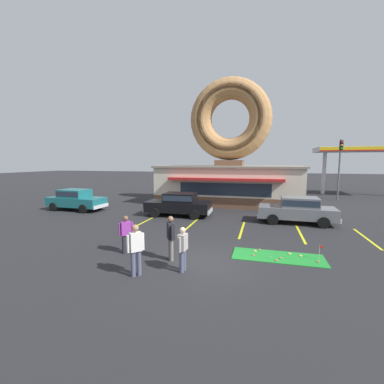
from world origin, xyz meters
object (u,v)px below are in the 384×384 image
(golf_ball, at_px, (270,257))
(pedestrian_leather_jacket_man, at_px, (183,247))
(putting_flag_pin, at_px, (320,249))
(car_grey, at_px, (298,209))
(car_black, at_px, (179,203))
(car_teal, at_px, (76,199))
(trash_bin, at_px, (311,206))
(pedestrian_clipboard_woman, at_px, (171,236))
(traffic_light_pole, at_px, (340,162))
(pedestrian_hooded_kid, at_px, (126,233))
(pedestrian_blue_sweater_man, at_px, (136,248))

(golf_ball, height_order, pedestrian_leather_jacket_man, pedestrian_leather_jacket_man)
(putting_flag_pin, height_order, car_grey, car_grey)
(car_black, height_order, car_teal, same)
(putting_flag_pin, xyz_separation_m, car_grey, (-0.10, 6.12, 0.43))
(pedestrian_leather_jacket_man, height_order, trash_bin, pedestrian_leather_jacket_man)
(car_black, bearing_deg, golf_ball, -47.90)
(car_grey, relative_size, pedestrian_clipboard_woman, 2.71)
(car_grey, height_order, traffic_light_pole, traffic_light_pole)
(pedestrian_hooded_kid, height_order, pedestrian_clipboard_woman, pedestrian_clipboard_woman)
(car_grey, bearing_deg, car_teal, 179.95)
(pedestrian_clipboard_woman, height_order, traffic_light_pole, traffic_light_pole)
(car_grey, xyz_separation_m, pedestrian_blue_sweater_man, (-6.00, -9.20, 0.09))
(pedestrian_leather_jacket_man, relative_size, traffic_light_pole, 0.27)
(trash_bin, bearing_deg, golf_ball, -106.96)
(car_teal, xyz_separation_m, pedestrian_blue_sweater_man, (9.97, -9.21, 0.09))
(pedestrian_blue_sweater_man, bearing_deg, car_grey, 56.89)
(golf_ball, distance_m, putting_flag_pin, 1.89)
(car_grey, bearing_deg, golf_ball, -104.93)
(car_black, bearing_deg, pedestrian_blue_sweater_man, -80.16)
(car_black, height_order, traffic_light_pole, traffic_light_pole)
(putting_flag_pin, bearing_deg, pedestrian_clipboard_woman, -164.93)
(pedestrian_blue_sweater_man, bearing_deg, pedestrian_clipboard_woman, 68.85)
(trash_bin, bearing_deg, pedestrian_clipboard_woman, -120.64)
(pedestrian_hooded_kid, bearing_deg, pedestrian_blue_sweater_man, -52.46)
(pedestrian_hooded_kid, height_order, traffic_light_pole, traffic_light_pole)
(trash_bin, bearing_deg, pedestrian_leather_jacket_man, -116.15)
(car_black, xyz_separation_m, pedestrian_clipboard_woman, (2.23, -7.67, 0.07))
(car_teal, bearing_deg, car_black, 0.39)
(putting_flag_pin, xyz_separation_m, pedestrian_blue_sweater_man, (-6.10, -3.08, 0.52))
(golf_ball, relative_size, traffic_light_pole, 0.01)
(car_black, relative_size, pedestrian_blue_sweater_man, 2.68)
(pedestrian_blue_sweater_man, distance_m, pedestrian_hooded_kid, 2.28)
(pedestrian_blue_sweater_man, bearing_deg, putting_flag_pin, 26.78)
(pedestrian_hooded_kid, bearing_deg, car_teal, 139.20)
(car_black, height_order, pedestrian_blue_sweater_man, pedestrian_blue_sweater_man)
(pedestrian_hooded_kid, bearing_deg, traffic_light_pole, 56.05)
(putting_flag_pin, distance_m, traffic_light_pole, 17.98)
(car_grey, bearing_deg, trash_bin, 69.79)
(pedestrian_blue_sweater_man, xyz_separation_m, trash_bin, (7.44, 13.11, -0.46))
(pedestrian_clipboard_woman, distance_m, trash_bin, 13.39)
(car_teal, relative_size, traffic_light_pole, 0.80)
(pedestrian_blue_sweater_man, bearing_deg, pedestrian_hooded_kid, 127.54)
(pedestrian_clipboard_woman, bearing_deg, golf_ball, 17.49)
(traffic_light_pole, bearing_deg, pedestrian_leather_jacket_man, -116.28)
(car_grey, relative_size, traffic_light_pole, 0.79)
(pedestrian_clipboard_woman, bearing_deg, traffic_light_pole, 60.87)
(pedestrian_hooded_kid, bearing_deg, pedestrian_clipboard_woman, -5.79)
(trash_bin, bearing_deg, pedestrian_hooded_kid, -127.98)
(car_teal, distance_m, pedestrian_hooded_kid, 11.33)
(car_black, xyz_separation_m, pedestrian_blue_sweater_man, (1.61, -9.27, 0.09))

